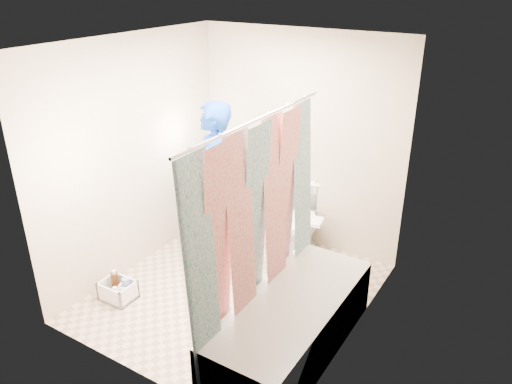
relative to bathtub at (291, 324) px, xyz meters
The scene contains 14 objects.
floor 0.99m from the bathtub, 153.43° to the left, with size 2.60×2.60×0.00m, color tan.
ceiling 2.33m from the bathtub, 153.43° to the left, with size 2.40×2.60×0.02m, color silver.
wall_back 2.14m from the bathtub, 116.23° to the left, with size 2.40×0.02×2.40m, color tan.
wall_front 1.54m from the bathtub, 134.17° to the right, with size 2.40×0.02×2.40m, color tan.
wall_left 2.29m from the bathtub, 168.29° to the left, with size 0.02×2.60×2.40m, color tan.
wall_right 1.08m from the bathtub, 50.53° to the left, with size 0.02×2.60×2.40m, color tan.
bathtub is the anchor object (origin of this frame).
curtain_rod 1.71m from the bathtub, behind, with size 0.02×0.02×1.90m, color silver.
shower_curtain 0.82m from the bathtub, behind, with size 0.06×1.75×1.80m, color white.
toilet 1.65m from the bathtub, 113.47° to the left, with size 0.43×0.76×0.77m, color white.
tank_lid 1.53m from the bathtub, 114.48° to the left, with size 0.47×0.21×0.04m, color white.
tank_internals 1.92m from the bathtub, 113.44° to the left, with size 0.19×0.07×0.25m.
plumber 1.78m from the bathtub, 147.92° to the left, with size 0.64×0.42×1.75m, color navy.
cleaning_caddy 1.77m from the bathtub, behind, with size 0.32×0.26×0.24m.
Camera 1 is at (2.33, -3.37, 2.95)m, focal length 35.00 mm.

